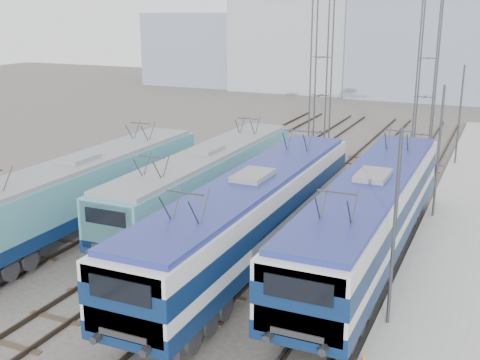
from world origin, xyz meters
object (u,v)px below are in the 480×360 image
at_px(mast_rear, 459,117).
at_px(locomotive_far_left, 78,190).
at_px(locomotive_center_right, 251,212).
at_px(locomotive_center_left, 206,178).
at_px(catenary_tower_east, 427,72).
at_px(catenary_tower_west, 321,70).
at_px(mast_front, 394,234).
at_px(mast_mid, 438,155).
at_px(locomotive_far_right, 370,212).

bearing_deg(mast_rear, locomotive_far_left, -126.30).
bearing_deg(locomotive_center_right, locomotive_center_left, 134.38).
xyz_separation_m(locomotive_center_right, catenary_tower_east, (4.25, 18.98, 4.24)).
bearing_deg(catenary_tower_west, mast_rear, 24.94).
bearing_deg(mast_front, catenary_tower_east, 95.45).
bearing_deg(mast_rear, mast_mid, -90.00).
relative_size(locomotive_far_left, locomotive_far_right, 0.94).
bearing_deg(mast_rear, mast_front, -90.00).
distance_m(locomotive_center_right, catenary_tower_east, 19.91).
relative_size(locomotive_center_right, mast_front, 2.69).
bearing_deg(locomotive_far_right, mast_mid, 75.01).
xyz_separation_m(catenary_tower_east, mast_rear, (2.10, 2.00, -3.14)).
bearing_deg(mast_rear, catenary_tower_east, -136.40).
height_order(catenary_tower_east, mast_rear, catenary_tower_east).
bearing_deg(locomotive_center_left, locomotive_far_left, -134.92).
height_order(locomotive_far_left, mast_mid, mast_mid).
height_order(locomotive_center_left, catenary_tower_east, catenary_tower_east).
bearing_deg(mast_front, locomotive_far_left, 168.56).
bearing_deg(locomotive_far_left, mast_front, -11.44).
relative_size(locomotive_far_right, mast_mid, 2.69).
bearing_deg(mast_rear, locomotive_center_right, -106.84).
height_order(locomotive_center_left, catenary_tower_west, catenary_tower_west).
bearing_deg(locomotive_far_left, mast_mid, 30.09).
xyz_separation_m(catenary_tower_west, mast_front, (8.60, -20.00, -3.14)).
distance_m(locomotive_far_right, catenary_tower_east, 17.44).
distance_m(locomotive_center_left, mast_rear, 19.69).
distance_m(locomotive_center_left, mast_front, 13.33).
bearing_deg(catenary_tower_west, locomotive_far_right, -65.64).
xyz_separation_m(locomotive_center_left, locomotive_center_right, (4.50, -4.60, 0.24)).
height_order(locomotive_center_left, locomotive_far_right, locomotive_far_right).
height_order(mast_mid, mast_rear, same).
bearing_deg(catenary_tower_west, mast_front, -66.73).
relative_size(catenary_tower_west, mast_mid, 1.71).
distance_m(locomotive_far_left, locomotive_center_left, 6.37).
bearing_deg(mast_mid, locomotive_center_right, -125.27).
xyz_separation_m(locomotive_far_left, catenary_tower_east, (13.25, 18.89, 4.43)).
xyz_separation_m(locomotive_center_right, locomotive_far_right, (4.50, 2.07, -0.00)).
distance_m(catenary_tower_east, mast_front, 22.32).
bearing_deg(locomotive_center_left, mast_front, -35.08).
xyz_separation_m(locomotive_center_right, catenary_tower_west, (-2.25, 16.98, 4.24)).
height_order(locomotive_far_right, mast_rear, mast_rear).
bearing_deg(mast_rear, locomotive_far_right, -95.59).
relative_size(locomotive_far_left, locomotive_center_left, 1.03).
distance_m(mast_front, mast_rear, 24.00).
distance_m(locomotive_far_right, catenary_tower_west, 16.91).
bearing_deg(catenary_tower_east, catenary_tower_west, -162.90).
distance_m(locomotive_far_left, catenary_tower_west, 18.72).
bearing_deg(locomotive_center_left, locomotive_far_right, -15.69).
height_order(locomotive_center_right, mast_mid, mast_mid).
height_order(catenary_tower_west, mast_front, catenary_tower_west).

